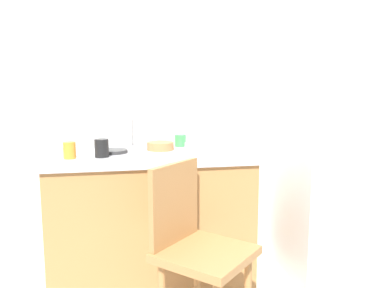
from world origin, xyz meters
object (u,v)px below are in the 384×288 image
chair (195,246)px  cup_orange (70,150)px  dish_tray (210,148)px  terracotta_bowl (160,146)px  hotplate (113,151)px  cup_black (102,148)px  cup_green (180,141)px  refrigerator (330,190)px

chair → cup_orange: size_ratio=9.48×
dish_tray → cup_orange: cup_orange is taller
terracotta_bowl → hotplate: bearing=-168.9°
dish_tray → cup_black: (-0.64, -0.03, 0.03)m
hotplate → cup_orange: (-0.24, -0.14, 0.04)m
cup_orange → cup_green: 0.74m
hotplate → cup_green: cup_green is taller
refrigerator → cup_black: (-1.49, -0.10, 0.35)m
dish_tray → hotplate: 0.58m
chair → dish_tray: 0.68m
refrigerator → dish_tray: refrigerator is taller
dish_tray → hotplate: (-0.58, 0.10, -0.02)m
cup_green → terracotta_bowl: bearing=-142.2°
dish_tray → terracotta_bowl: (-0.29, 0.15, -0.00)m
dish_tray → terracotta_bowl: bearing=151.6°
cup_green → refrigerator: bearing=-11.0°
cup_orange → terracotta_bowl: bearing=20.6°
dish_tray → cup_green: cup_green is taller
cup_orange → cup_green: size_ratio=1.19×
cup_black → cup_green: size_ratio=1.30×
terracotta_bowl → cup_orange: cup_orange is taller
hotplate → cup_green: bearing=21.2°
terracotta_bowl → hotplate: terracotta_bowl is taller
cup_green → dish_tray: bearing=-62.2°
hotplate → cup_orange: size_ratio=1.81×
cup_green → chair: bearing=-93.8°
chair → cup_green: size_ratio=11.27×
cup_black → cup_green: 0.58m
terracotta_bowl → hotplate: (-0.29, -0.06, -0.01)m
terracotta_bowl → cup_orange: size_ratio=1.80×
chair → terracotta_bowl: (-0.09, 0.68, 0.38)m
terracotta_bowl → cup_black: bearing=-152.4°
hotplate → chair: bearing=-58.5°
cup_orange → cup_green: cup_orange is taller
chair → terracotta_bowl: terracotta_bowl is taller
chair → dish_tray: dish_tray is taller
chair → cup_black: size_ratio=8.64×
terracotta_bowl → hotplate: 0.30m
hotplate → cup_black: size_ratio=1.65×
dish_tray → cup_black: 0.64m
chair → cup_orange: (-0.62, 0.48, 0.41)m
refrigerator → dish_tray: bearing=-175.0°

